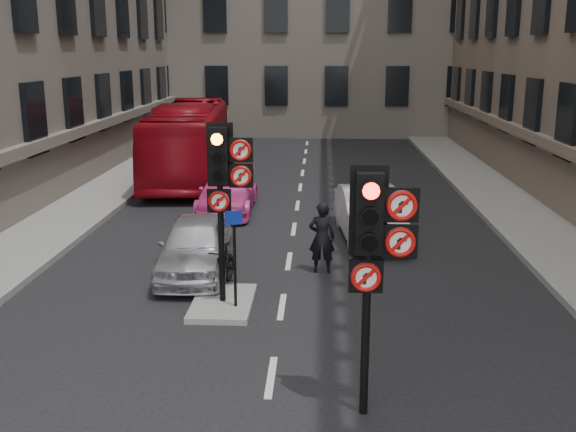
# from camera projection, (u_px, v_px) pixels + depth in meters

# --- Properties ---
(pavement_left) EXTENTS (3.00, 50.00, 0.16)m
(pavement_left) POSITION_uv_depth(u_px,v_px,m) (62.00, 215.00, 20.71)
(pavement_left) COLOR gray
(pavement_left) RESTS_ON ground
(pavement_right) EXTENTS (3.00, 50.00, 0.16)m
(pavement_right) POSITION_uv_depth(u_px,v_px,m) (537.00, 221.00, 20.03)
(pavement_right) COLOR gray
(pavement_right) RESTS_ON ground
(centre_island) EXTENTS (1.20, 2.00, 0.12)m
(centre_island) POSITION_uv_depth(u_px,v_px,m) (223.00, 303.00, 13.64)
(centre_island) COLOR gray
(centre_island) RESTS_ON ground
(signal_near) EXTENTS (0.91, 0.40, 3.58)m
(signal_near) POSITION_uv_depth(u_px,v_px,m) (375.00, 240.00, 9.02)
(signal_near) COLOR black
(signal_near) RESTS_ON ground
(signal_far) EXTENTS (0.91, 0.40, 3.58)m
(signal_far) POSITION_uv_depth(u_px,v_px,m) (224.00, 175.00, 12.99)
(signal_far) COLOR black
(signal_far) RESTS_ON centre_island
(car_silver) EXTENTS (1.81, 4.00, 1.33)m
(car_silver) POSITION_uv_depth(u_px,v_px,m) (196.00, 246.00, 15.48)
(car_silver) COLOR #B6B8BE
(car_silver) RESTS_ON ground
(car_white) EXTENTS (1.87, 4.33, 1.39)m
(car_white) POSITION_uv_depth(u_px,v_px,m) (369.00, 214.00, 18.31)
(car_white) COLOR white
(car_white) RESTS_ON ground
(car_pink) EXTENTS (1.78, 4.21, 1.21)m
(car_pink) POSITION_uv_depth(u_px,v_px,m) (228.00, 193.00, 21.39)
(car_pink) COLOR #E3429E
(car_pink) RESTS_ON ground
(bus_red) EXTENTS (3.36, 10.80, 2.96)m
(bus_red) POSITION_uv_depth(u_px,v_px,m) (189.00, 141.00, 26.81)
(bus_red) COLOR maroon
(bus_red) RESTS_ON ground
(motorcycle) EXTENTS (0.65, 1.65, 0.97)m
(motorcycle) POSITION_uv_depth(u_px,v_px,m) (224.00, 267.00, 14.52)
(motorcycle) COLOR black
(motorcycle) RESTS_ON ground
(motorcyclist) EXTENTS (0.61, 0.41, 1.68)m
(motorcyclist) POSITION_uv_depth(u_px,v_px,m) (322.00, 237.00, 15.51)
(motorcyclist) COLOR black
(motorcyclist) RESTS_ON ground
(info_sign) EXTENTS (0.33, 0.14, 1.95)m
(info_sign) POSITION_uv_depth(u_px,v_px,m) (234.00, 245.00, 13.00)
(info_sign) COLOR black
(info_sign) RESTS_ON centre_island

